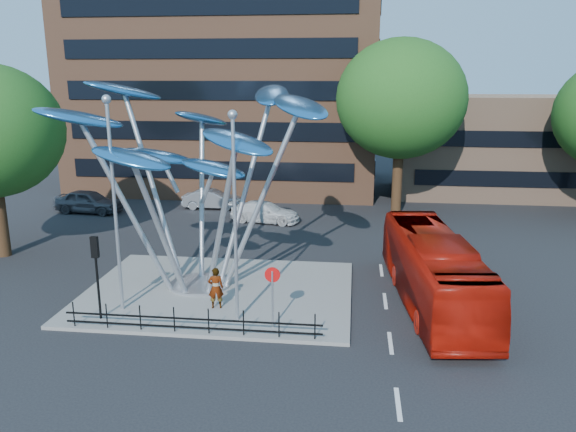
# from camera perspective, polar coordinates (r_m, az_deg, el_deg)

# --- Properties ---
(ground) EXTENTS (120.00, 120.00, 0.00)m
(ground) POSITION_cam_1_polar(r_m,az_deg,el_deg) (20.50, -8.32, -14.20)
(ground) COLOR black
(ground) RESTS_ON ground
(traffic_island) EXTENTS (12.00, 9.00, 0.15)m
(traffic_island) POSITION_cam_1_polar(r_m,az_deg,el_deg) (25.96, -7.06, -7.65)
(traffic_island) COLOR slate
(traffic_island) RESTS_ON ground
(brick_tower) EXTENTS (25.00, 15.00, 30.00)m
(brick_tower) POSITION_cam_1_polar(r_m,az_deg,el_deg) (50.83, -6.10, 20.16)
(brick_tower) COLOR brown
(brick_tower) RESTS_ON ground
(low_building_near) EXTENTS (15.00, 8.00, 8.00)m
(low_building_near) POSITION_cam_1_polar(r_m,az_deg,el_deg) (48.96, 19.89, 6.72)
(low_building_near) COLOR #A37C60
(low_building_near) RESTS_ON ground
(tree_right) EXTENTS (8.80, 8.80, 12.11)m
(tree_right) POSITION_cam_1_polar(r_m,az_deg,el_deg) (39.51, 11.41, 11.56)
(tree_right) COLOR black
(tree_right) RESTS_ON ground
(leaf_sculpture) EXTENTS (12.72, 9.54, 9.51)m
(leaf_sculpture) POSITION_cam_1_polar(r_m,az_deg,el_deg) (25.20, -9.55, 7.59)
(leaf_sculpture) COLOR #9EA0A5
(leaf_sculpture) RESTS_ON traffic_island
(street_lamp_left) EXTENTS (0.36, 0.36, 8.80)m
(street_lamp_left) POSITION_cam_1_polar(r_m,az_deg,el_deg) (23.31, -17.33, 2.83)
(street_lamp_left) COLOR #9EA0A5
(street_lamp_left) RESTS_ON traffic_island
(street_lamp_right) EXTENTS (0.36, 0.36, 8.30)m
(street_lamp_right) POSITION_cam_1_polar(r_m,az_deg,el_deg) (21.34, -5.45, 1.69)
(street_lamp_right) COLOR #9EA0A5
(street_lamp_right) RESTS_ON traffic_island
(traffic_light_island) EXTENTS (0.28, 0.18, 3.42)m
(traffic_light_island) POSITION_cam_1_polar(r_m,az_deg,el_deg) (23.32, -18.94, -4.27)
(traffic_light_island) COLOR black
(traffic_light_island) RESTS_ON traffic_island
(no_entry_sign_island) EXTENTS (0.60, 0.10, 2.45)m
(no_entry_sign_island) POSITION_cam_1_polar(r_m,az_deg,el_deg) (21.59, -1.59, -7.21)
(no_entry_sign_island) COLOR #9EA0A5
(no_entry_sign_island) RESTS_ON traffic_island
(pedestrian_railing_front) EXTENTS (10.00, 0.06, 1.00)m
(pedestrian_railing_front) POSITION_cam_1_polar(r_m,az_deg,el_deg) (21.97, -9.79, -10.61)
(pedestrian_railing_front) COLOR black
(pedestrian_railing_front) RESTS_ON traffic_island
(red_bus) EXTENTS (3.75, 11.32, 3.09)m
(red_bus) POSITION_cam_1_polar(r_m,az_deg,el_deg) (24.94, 14.54, -5.33)
(red_bus) COLOR #A61207
(red_bus) RESTS_ON ground
(pedestrian) EXTENTS (0.73, 0.56, 1.78)m
(pedestrian) POSITION_cam_1_polar(r_m,az_deg,el_deg) (23.80, -7.35, -7.25)
(pedestrian) COLOR gray
(pedestrian) RESTS_ON traffic_island
(parked_car_left) EXTENTS (4.99, 2.40, 1.64)m
(parked_car_left) POSITION_cam_1_polar(r_m,az_deg,el_deg) (42.75, -19.62, 1.42)
(parked_car_left) COLOR #44454C
(parked_car_left) RESTS_ON ground
(parked_car_mid) EXTENTS (4.31, 1.57, 1.41)m
(parked_car_mid) POSITION_cam_1_polar(r_m,az_deg,el_deg) (41.86, -7.72, 1.71)
(parked_car_mid) COLOR #95979C
(parked_car_mid) RESTS_ON ground
(parked_car_right) EXTENTS (4.95, 2.68, 1.36)m
(parked_car_right) POSITION_cam_1_polar(r_m,az_deg,el_deg) (37.77, -2.35, 0.41)
(parked_car_right) COLOR silver
(parked_car_right) RESTS_ON ground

